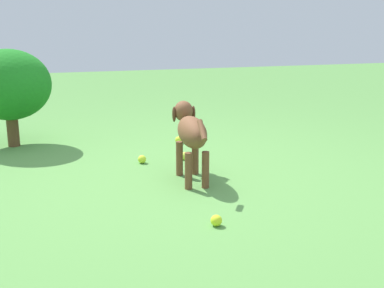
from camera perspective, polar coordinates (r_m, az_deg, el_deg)
The scene contains 7 objects.
ground at distance 3.68m, azimuth -2.57°, elevation -4.07°, with size 14.00×14.00×0.00m, color #548C42.
dog at distance 3.60m, azimuth -0.16°, elevation 1.39°, with size 0.20×0.79×0.53m.
tennis_ball_0 at distance 4.09m, azimuth -5.63°, elevation -1.71°, with size 0.07×0.07×0.07m, color #C4E233.
tennis_ball_1 at distance 4.16m, azimuth -0.82°, elevation -1.34°, with size 0.07×0.07×0.07m, color #BFE242.
tennis_ball_2 at distance 2.91m, azimuth 2.75°, elevation -8.56°, with size 0.07×0.07×0.07m, color #CCE429.
tennis_ball_3 at distance 4.67m, azimuth -1.50°, elevation 0.46°, with size 0.07×0.07×0.07m, color #C6DA2D.
shrub_near at distance 4.77m, azimuth -19.86°, elevation 6.23°, with size 0.73×0.66×0.87m.
Camera 1 is at (-0.76, -3.40, 1.18)m, focal length 47.56 mm.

